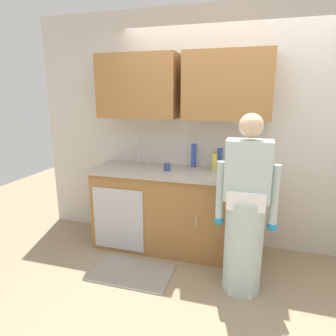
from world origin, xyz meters
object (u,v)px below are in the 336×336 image
sponge (237,170)px  sink (137,169)px  person_at_sink (245,220)px  knife_on_counter (251,177)px  bottle_water_short (220,158)px  cup_by_sink (167,167)px  bottle_water_tall (194,155)px  bottle_dish_liquid (215,161)px

sponge → sink: bearing=-172.2°
person_at_sink → sink: bearing=154.8°
person_at_sink → knife_on_counter: bearing=87.7°
person_at_sink → bottle_water_short: (-0.33, 0.81, 0.36)m
bottle_water_short → cup_by_sink: bearing=-154.2°
person_at_sink → sponge: bearing=100.2°
sink → sponge: sink is taller
person_at_sink → knife_on_counter: 0.58m
cup_by_sink → sponge: size_ratio=0.74×
sink → person_at_sink: (1.25, -0.59, -0.23)m
bottle_water_short → cup_by_sink: size_ratio=2.85×
sink → bottle_water_short: (0.92, 0.22, 0.13)m
bottle_water_tall → knife_on_counter: size_ratio=1.13×
bottle_water_tall → bottle_dish_liquid: 0.26m
bottle_water_tall → sponge: (0.50, -0.07, -0.12)m
person_at_sink → cup_by_sink: size_ratio=19.81×
sink → sponge: 1.13m
person_at_sink → sponge: (-0.13, 0.74, 0.26)m
cup_by_sink → knife_on_counter: bearing=-1.9°
bottle_dish_liquid → knife_on_counter: bottle_dish_liquid is taller
bottle_water_short → knife_on_counter: size_ratio=0.97×
knife_on_counter → sink: bearing=-86.9°
sink → knife_on_counter: size_ratio=2.08×
bottle_dish_liquid → sponge: bottle_dish_liquid is taller
bottle_water_tall → bottle_water_short: 0.30m
sink → bottle_water_tall: size_ratio=1.85×
bottle_water_tall → bottle_dish_liquid: bearing=-13.8°
sink → bottle_dish_liquid: 0.89m
bottle_water_tall → sponge: 0.52m
person_at_sink → knife_on_counter: person_at_sink is taller
sink → knife_on_counter: bearing=-3.2°
sink → person_at_sink: bearing=-25.2°
sink → person_at_sink: 1.41m
knife_on_counter → bottle_water_tall: bearing=-107.8°
sink → cup_by_sink: size_ratio=6.12×
bottle_water_short → cup_by_sink: (-0.55, -0.26, -0.08)m
bottle_water_tall → sponge: size_ratio=2.46×
cup_by_sink → sponge: cup_by_sink is taller
bottle_water_tall → knife_on_counter: 0.73m
person_at_sink → bottle_dish_liquid: size_ratio=8.82×
person_at_sink → bottle_water_short: bearing=112.3°
bottle_dish_liquid → knife_on_counter: bearing=-29.8°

